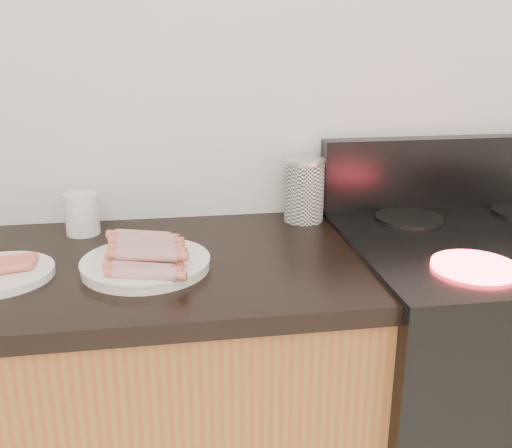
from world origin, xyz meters
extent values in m
cube|color=silver|center=(0.00, 2.00, 1.30)|extent=(4.00, 0.04, 2.60)
cube|color=black|center=(0.78, 1.68, 0.45)|extent=(0.76, 0.65, 0.90)
cube|color=black|center=(0.78, 1.68, 0.91)|extent=(0.76, 0.65, 0.01)
cube|color=black|center=(0.78, 1.96, 1.01)|extent=(0.76, 0.06, 0.20)
cylinder|color=#FF1E2D|center=(0.61, 1.51, 0.92)|extent=(0.18, 0.18, 0.01)
cylinder|color=black|center=(0.61, 1.84, 0.92)|extent=(0.18, 0.18, 0.01)
cylinder|color=white|center=(-0.08, 1.64, 0.91)|extent=(0.36, 0.36, 0.02)
cylinder|color=brown|center=(-0.08, 1.54, 0.93)|extent=(0.13, 0.07, 0.03)
cylinder|color=brown|center=(-0.08, 1.56, 0.93)|extent=(0.13, 0.07, 0.03)
cylinder|color=brown|center=(-0.08, 1.59, 0.93)|extent=(0.13, 0.07, 0.03)
cylinder|color=brown|center=(-0.08, 1.62, 0.93)|extent=(0.13, 0.07, 0.03)
cylinder|color=brown|center=(-0.08, 1.65, 0.93)|extent=(0.13, 0.07, 0.03)
cylinder|color=brown|center=(-0.08, 1.68, 0.93)|extent=(0.13, 0.07, 0.03)
cylinder|color=brown|center=(-0.08, 1.71, 0.93)|extent=(0.13, 0.07, 0.03)
cylinder|color=brown|center=(-0.08, 1.74, 0.93)|extent=(0.13, 0.07, 0.03)
cylinder|color=brown|center=(-0.08, 1.58, 0.96)|extent=(0.13, 0.07, 0.03)
cylinder|color=brown|center=(-0.08, 1.61, 0.96)|extent=(0.13, 0.07, 0.03)
cylinder|color=brown|center=(-0.08, 1.64, 0.96)|extent=(0.13, 0.07, 0.03)
cylinder|color=brown|center=(-0.08, 1.67, 0.96)|extent=(0.13, 0.07, 0.03)
cylinder|color=brown|center=(-0.08, 1.70, 0.96)|extent=(0.13, 0.07, 0.03)
cylinder|color=#BB5E35|center=(-0.38, 1.66, 0.93)|extent=(0.14, 0.05, 0.02)
cylinder|color=silver|center=(0.34, 1.92, 0.98)|extent=(0.11, 0.11, 0.16)
cylinder|color=silver|center=(0.34, 1.92, 1.07)|extent=(0.11, 0.11, 0.01)
cylinder|color=silver|center=(-0.24, 1.90, 0.95)|extent=(0.11, 0.11, 0.11)
camera|label=1|loc=(-0.02, 0.48, 1.38)|focal=40.00mm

